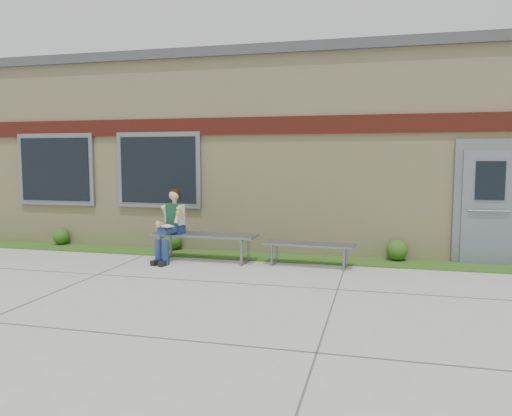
# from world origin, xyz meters

# --- Properties ---
(ground) EXTENTS (80.00, 80.00, 0.00)m
(ground) POSITION_xyz_m (0.00, 0.00, 0.00)
(ground) COLOR #9E9E99
(ground) RESTS_ON ground
(grass_strip) EXTENTS (16.00, 0.80, 0.02)m
(grass_strip) POSITION_xyz_m (0.00, 2.60, 0.01)
(grass_strip) COLOR #2B5416
(grass_strip) RESTS_ON ground
(school_building) EXTENTS (16.20, 6.22, 4.20)m
(school_building) POSITION_xyz_m (-0.00, 5.99, 2.10)
(school_building) COLOR beige
(school_building) RESTS_ON ground
(bench_left) EXTENTS (2.02, 0.61, 0.52)m
(bench_left) POSITION_xyz_m (-1.64, 2.00, 0.40)
(bench_left) COLOR slate
(bench_left) RESTS_ON ground
(bench_right) EXTENTS (1.65, 0.56, 0.42)m
(bench_right) POSITION_xyz_m (0.36, 2.00, 0.33)
(bench_right) COLOR slate
(bench_right) RESTS_ON ground
(girl) EXTENTS (0.47, 0.81, 1.38)m
(girl) POSITION_xyz_m (-2.23, 1.80, 0.74)
(girl) COLOR navy
(girl) RESTS_ON ground
(shrub_west) EXTENTS (0.36, 0.36, 0.36)m
(shrub_west) POSITION_xyz_m (-5.36, 2.85, 0.20)
(shrub_west) COLOR #2B5416
(shrub_west) RESTS_ON grass_strip
(shrub_mid) EXTENTS (0.38, 0.38, 0.38)m
(shrub_mid) POSITION_xyz_m (-2.66, 2.85, 0.21)
(shrub_mid) COLOR #2B5416
(shrub_mid) RESTS_ON grass_strip
(shrub_east) EXTENTS (0.39, 0.39, 0.39)m
(shrub_east) POSITION_xyz_m (1.92, 2.85, 0.22)
(shrub_east) COLOR #2B5416
(shrub_east) RESTS_ON grass_strip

